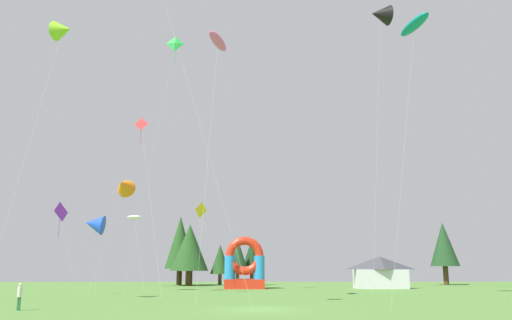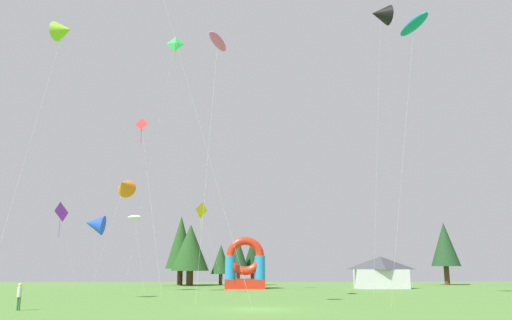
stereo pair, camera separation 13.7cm
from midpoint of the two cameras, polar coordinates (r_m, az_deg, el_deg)
The scene contains 21 objects.
ground_plane at distance 33.91m, azimuth 0.37°, elevation -16.05°, with size 120.00×120.00×0.00m, color #548438.
kite_red_diamond at distance 52.04m, azimuth -12.31°, elevation 3.55°, with size 3.66×4.05×16.64m.
kite_pink_parafoil at distance 45.73m, azimuth -4.13°, elevation 12.82°, with size 2.15×4.82×22.23m.
kite_blue_delta at distance 46.90m, azimuth -17.20°, elevation -6.73°, with size 1.79×2.72×7.14m.
kite_lime_delta at distance 55.95m, azimuth -20.30°, elevation 13.18°, with size 3.28×7.43×26.41m.
kite_purple_diamond at distance 52.85m, azimuth -20.65°, elevation -5.52°, with size 2.43×1.57×8.27m.
kite_white_parafoil at distance 59.24m, azimuth -13.11°, elevation -6.13°, with size 2.68×1.77×8.25m.
kite_orange_delta at distance 58.60m, azimuth -14.18°, elevation -2.75°, with size 4.42×2.55×12.52m.
kite_teal_parafoil at distance 35.78m, azimuth 17.02°, elevation 14.00°, with size 2.24×5.56×18.33m.
kite_green_diamond at distance 59.44m, azimuth -8.80°, elevation 12.36°, with size 6.23×5.43×27.47m.
kite_black_delta at distance 51.83m, azimuth 13.57°, elevation 15.25°, with size 2.06×5.41×26.73m.
kite_yellow_diamond at distance 60.47m, azimuth -6.06°, elevation -5.57°, with size 3.56×1.31×9.62m.
person_far_side at distance 35.99m, azimuth -24.40°, elevation -13.24°, with size 0.38×0.38×1.63m.
inflatable_red_slide at distance 64.97m, azimuth -1.14°, elevation -11.96°, with size 4.84×4.45×6.21m.
festival_tent at distance 67.17m, azimuth 13.58°, elevation -11.88°, with size 6.16×3.38×3.86m.
tree_row_0 at distance 77.71m, azimuth -8.18°, elevation -8.94°, with size 4.30×4.30×9.92m.
tree_row_1 at distance 75.69m, azimuth -7.15°, elevation -9.51°, with size 5.41×5.41×8.60m.
tree_row_2 at distance 77.43m, azimuth -3.82°, elevation -10.81°, with size 2.88×2.88×5.83m.
tree_row_3 at distance 74.48m, azimuth -1.90°, elevation -10.22°, with size 2.68×2.68×6.53m.
tree_row_4 at distance 76.74m, azimuth -0.33°, elevation -10.29°, with size 2.92×2.92×6.71m.
tree_row_5 at distance 82.98m, azimuth 20.02°, elevation -8.70°, with size 4.19×4.19×9.11m.
Camera 2 is at (-0.63, -33.80, 2.63)m, focal length 36.50 mm.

